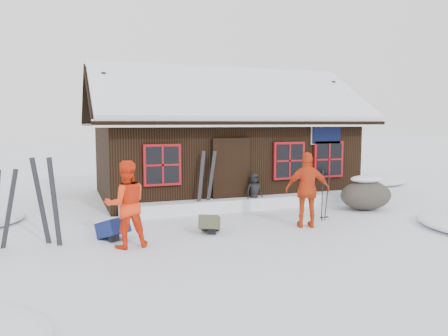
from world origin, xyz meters
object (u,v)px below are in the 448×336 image
(boulder, at_px, (366,194))
(ski_poles, at_px, (325,196))
(skier_orange_right, at_px, (308,190))
(ski_pair_left, at_px, (2,210))
(backpack_olive, at_px, (210,226))
(skier_crouched, at_px, (254,191))
(skier_orange_left, at_px, (126,204))
(backpack_blue, at_px, (113,232))

(boulder, height_order, ski_poles, ski_poles)
(skier_orange_right, bearing_deg, ski_pair_left, 15.85)
(ski_pair_left, bearing_deg, backpack_olive, -33.61)
(skier_crouched, distance_m, boulder, 3.21)
(skier_orange_right, xyz_separation_m, boulder, (2.70, 1.27, -0.45))
(skier_crouched, distance_m, ski_poles, 2.29)
(skier_orange_left, relative_size, skier_crouched, 1.70)
(skier_orange_right, distance_m, ski_poles, 0.98)
(ski_pair_left, xyz_separation_m, ski_poles, (7.41, -0.02, -0.14))
(skier_orange_right, relative_size, skier_crouched, 1.75)
(skier_orange_left, xyz_separation_m, ski_pair_left, (-2.31, 0.72, -0.10))
(backpack_olive, bearing_deg, skier_crouched, 72.66)
(skier_orange_right, bearing_deg, ski_poles, -128.30)
(ski_pair_left, height_order, backpack_olive, ski_pair_left)
(skier_orange_left, relative_size, ski_poles, 1.30)
(skier_crouched, distance_m, backpack_olive, 3.08)
(ski_pair_left, xyz_separation_m, backpack_blue, (2.11, -0.04, -0.61))
(skier_orange_left, distance_m, skier_crouched, 4.88)
(skier_orange_left, bearing_deg, backpack_olive, -168.24)
(boulder, relative_size, ski_poles, 1.13)
(backpack_olive, bearing_deg, ski_pair_left, -156.67)
(ski_pair_left, distance_m, ski_poles, 7.41)
(skier_orange_left, bearing_deg, skier_crouched, -149.04)
(backpack_olive, bearing_deg, skier_orange_right, 19.01)
(ski_pair_left, bearing_deg, skier_orange_left, -48.15)
(boulder, bearing_deg, skier_orange_left, -168.02)
(skier_orange_right, distance_m, boulder, 3.02)
(ski_poles, bearing_deg, skier_crouched, 117.83)
(skier_crouched, bearing_deg, ski_pair_left, -167.79)
(skier_orange_right, bearing_deg, backpack_blue, 14.30)
(skier_orange_right, relative_size, ski_poles, 1.34)
(boulder, xyz_separation_m, ski_poles, (-1.89, -0.78, 0.18))
(skier_crouched, xyz_separation_m, ski_poles, (1.07, -2.02, 0.12))
(ski_poles, bearing_deg, boulder, 22.30)
(skier_orange_left, bearing_deg, ski_poles, -175.23)
(skier_orange_right, height_order, backpack_blue, skier_orange_right)
(skier_orange_left, bearing_deg, backpack_blue, -76.75)
(ski_poles, bearing_deg, skier_orange_left, -172.10)
(skier_orange_left, distance_m, ski_poles, 5.15)
(ski_poles, bearing_deg, backpack_olive, -176.48)
(skier_orange_left, bearing_deg, ski_pair_left, -20.53)
(skier_orange_left, xyz_separation_m, ski_poles, (5.10, 0.71, -0.24))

